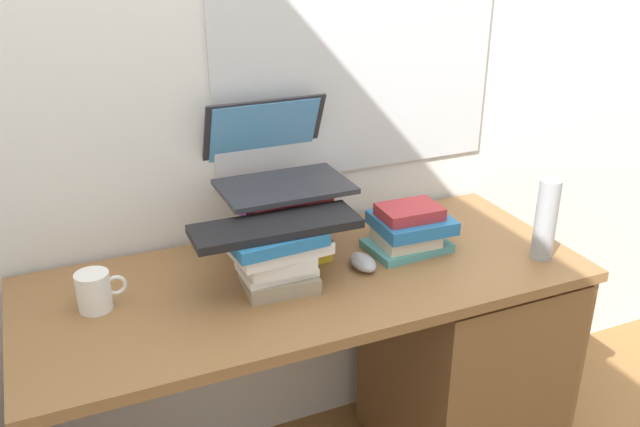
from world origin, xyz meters
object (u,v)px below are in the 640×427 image
at_px(book_stack_keyboard_riser, 277,257).
at_px(keyboard, 276,226).
at_px(water_bottle, 546,220).
at_px(book_stack_tall, 285,220).
at_px(mug, 95,291).
at_px(desk, 429,355).
at_px(computer_mouse, 363,262).
at_px(book_stack_side, 409,229).
at_px(laptop, 276,163).

bearing_deg(book_stack_keyboard_riser, keyboard, -141.68).
relative_size(keyboard, water_bottle, 1.83).
bearing_deg(book_stack_tall, mug, -170.16).
height_order(mug, water_bottle, water_bottle).
bearing_deg(desk, keyboard, -179.55).
distance_m(book_stack_tall, keyboard, 0.20).
height_order(desk, water_bottle, water_bottle).
xyz_separation_m(book_stack_tall, mug, (-0.52, -0.09, -0.05)).
relative_size(computer_mouse, mug, 0.87).
relative_size(book_stack_tall, water_bottle, 1.05).
bearing_deg(keyboard, water_bottle, -9.50).
height_order(book_stack_side, keyboard, keyboard).
bearing_deg(mug, book_stack_side, -1.29).
bearing_deg(book_stack_keyboard_riser, mug, 170.25).
relative_size(laptop, mug, 2.88).
xyz_separation_m(book_stack_tall, laptop, (-0.00, 0.06, 0.15)).
relative_size(book_stack_tall, book_stack_side, 1.00).
xyz_separation_m(book_stack_side, keyboard, (-0.42, -0.06, 0.11)).
bearing_deg(keyboard, desk, 1.55).
relative_size(book_stack_side, mug, 2.00).
distance_m(keyboard, water_bottle, 0.75).
height_order(book_stack_keyboard_riser, book_stack_side, book_stack_keyboard_riser).
bearing_deg(laptop, book_stack_keyboard_riser, -110.09).
xyz_separation_m(book_stack_tall, book_stack_side, (0.33, -0.11, -0.04)).
xyz_separation_m(book_stack_side, computer_mouse, (-0.17, -0.06, -0.04)).
distance_m(desk, mug, 1.00).
distance_m(desk, water_bottle, 0.55).
distance_m(book_stack_keyboard_riser, computer_mouse, 0.25).
height_order(computer_mouse, water_bottle, water_bottle).
bearing_deg(computer_mouse, laptop, 125.09).
bearing_deg(desk, water_bottle, -29.33).
distance_m(desk, keyboard, 0.71).
bearing_deg(keyboard, book_stack_keyboard_riser, 39.43).
distance_m(book_stack_side, computer_mouse, 0.19).
bearing_deg(desk, book_stack_keyboard_riser, -179.78).
distance_m(desk, computer_mouse, 0.44).
bearing_deg(desk, book_stack_tall, 157.26).
relative_size(book_stack_keyboard_riser, laptop, 0.76).
distance_m(keyboard, mug, 0.46).
xyz_separation_m(book_stack_keyboard_riser, book_stack_side, (0.42, 0.06, -0.02)).
height_order(book_stack_keyboard_riser, water_bottle, water_bottle).
xyz_separation_m(book_stack_keyboard_riser, computer_mouse, (0.24, 0.00, -0.07)).
bearing_deg(computer_mouse, desk, 0.13).
bearing_deg(book_stack_tall, water_bottle, -25.39).
distance_m(book_stack_side, keyboard, 0.44).
height_order(laptop, computer_mouse, laptop).
xyz_separation_m(keyboard, mug, (-0.44, 0.08, -0.12)).
height_order(desk, book_stack_tall, book_stack_tall).
distance_m(book_stack_tall, computer_mouse, 0.24).
distance_m(desk, book_stack_side, 0.42).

